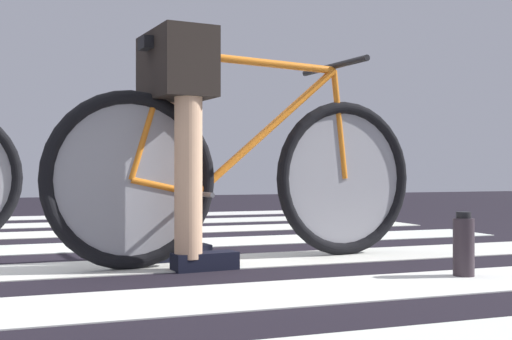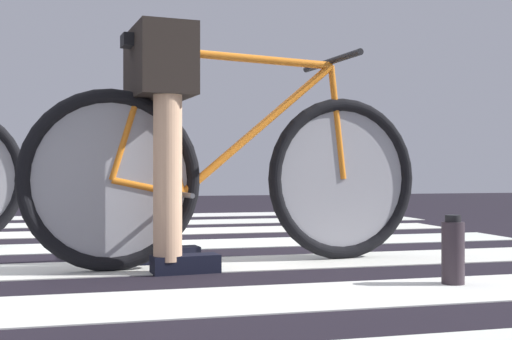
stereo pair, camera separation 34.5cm
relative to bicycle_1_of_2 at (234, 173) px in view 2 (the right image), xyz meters
The scene contains 5 objects.
ground 0.95m from the bicycle_1_of_2, 145.08° to the left, with size 18.00×14.00×0.02m.
crosswalk_markings 0.91m from the bicycle_1_of_2, 150.80° to the left, with size 5.42×5.79×0.00m.
bicycle_1_of_2 is the anchor object (origin of this frame).
cyclist_1_of_2 0.39m from the bicycle_1_of_2, behind, with size 0.35×0.43×0.96m.
water_bottle 0.95m from the bicycle_1_of_2, 46.61° to the right, with size 0.08×0.08×0.24m.
Camera 2 is at (0.10, -3.22, 0.42)m, focal length 47.01 mm.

